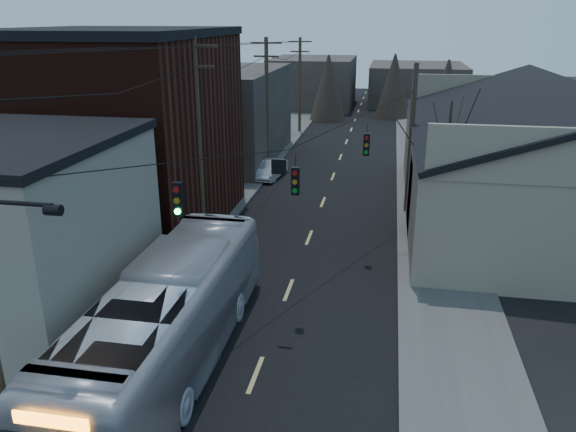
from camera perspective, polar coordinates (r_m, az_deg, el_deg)
road_surface at (r=38.50m, az=4.28°, el=3.24°), size 9.00×110.00×0.02m
sidewalk_left at (r=39.64m, az=-5.12°, el=3.77°), size 4.00×110.00×0.12m
sidewalk_right at (r=38.40m, az=13.98°, el=2.74°), size 4.00×110.00×0.12m
building_clapboard at (r=21.53m, az=-26.85°, el=-2.47°), size 8.00×8.00×7.00m
building_brick at (r=30.63m, az=-16.76°, el=7.83°), size 10.00×12.00×10.00m
building_left_far at (r=45.35m, az=-6.97°, el=10.17°), size 9.00×14.00×7.00m
warehouse at (r=34.07m, az=25.76°, el=3.84°), size 16.16×20.60×7.73m
building_far_left at (r=72.84m, az=2.57°, el=13.41°), size 10.00×12.00×6.00m
building_far_right at (r=77.28m, az=12.94°, el=12.94°), size 12.00×14.00×5.00m
bare_tree at (r=27.86m, az=15.63°, el=3.85°), size 0.40×0.40×7.20m
utility_lines at (r=32.19m, az=-2.23°, el=9.09°), size 11.24×45.28×10.50m
bus at (r=18.44m, az=-12.06°, el=-10.30°), size 2.99×12.61×3.51m
parked_car at (r=39.79m, az=-1.75°, el=4.76°), size 1.82×4.00×1.27m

